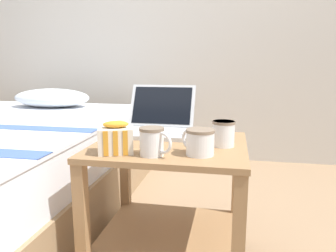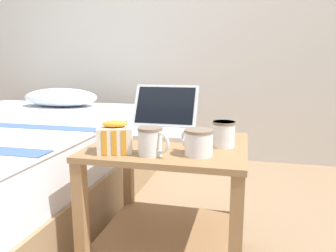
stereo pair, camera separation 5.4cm
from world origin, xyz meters
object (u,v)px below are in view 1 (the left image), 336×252
(mug_front_left, at_px, (224,132))
(cell_phone, at_px, (219,134))
(laptop, at_px, (157,123))
(mug_front_right, at_px, (152,140))
(snack_bag, at_px, (116,139))
(mug_mid_center, at_px, (200,141))

(mug_front_left, distance_m, cell_phone, 0.19)
(laptop, relative_size, mug_front_right, 2.68)
(snack_bag, height_order, cell_phone, snack_bag)
(mug_front_right, relative_size, snack_bag, 0.85)
(mug_mid_center, bearing_deg, mug_front_right, -165.66)
(mug_mid_center, height_order, snack_bag, snack_bag)
(mug_front_left, bearing_deg, snack_bag, -155.17)
(mug_mid_center, bearing_deg, cell_phone, 80.42)
(laptop, xyz_separation_m, mug_front_right, (0.07, -0.37, 0.01))
(laptop, xyz_separation_m, cell_phone, (0.28, -0.01, -0.04))
(laptop, distance_m, cell_phone, 0.29)
(laptop, relative_size, snack_bag, 2.29)
(mug_front_right, xyz_separation_m, cell_phone, (0.22, 0.37, -0.05))
(mug_front_left, height_order, mug_mid_center, mug_front_left)
(mug_front_left, height_order, mug_front_right, same)
(laptop, bearing_deg, snack_bag, -100.81)
(mug_front_left, relative_size, cell_phone, 0.86)
(mug_front_left, bearing_deg, mug_front_right, -142.57)
(mug_mid_center, bearing_deg, mug_front_left, 60.77)
(mug_front_right, xyz_separation_m, mug_mid_center, (0.16, 0.04, -0.00))
(mug_front_left, bearing_deg, cell_phone, 97.86)
(mug_mid_center, height_order, cell_phone, mug_mid_center)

